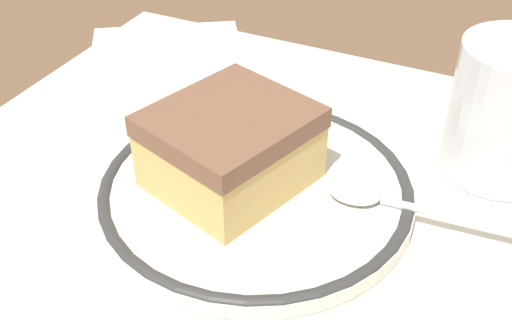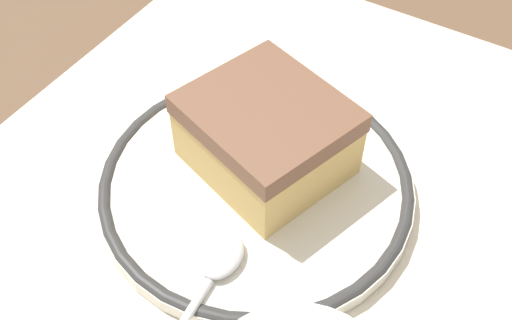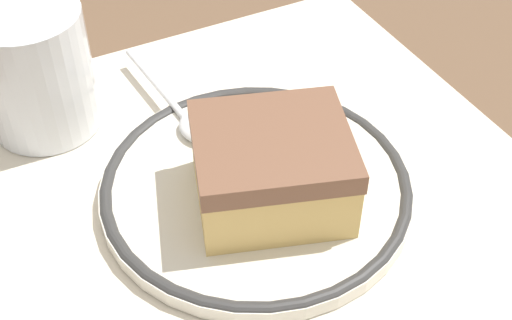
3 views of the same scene
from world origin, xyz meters
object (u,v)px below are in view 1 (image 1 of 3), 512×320
plate (256,189)px  napkin (167,54)px  spoon (383,198)px  cup (507,119)px  cake_slice (235,149)px

plate → napkin: 0.22m
plate → spoon: (0.02, -0.08, 0.01)m
spoon → napkin: (0.13, 0.24, -0.01)m
spoon → napkin: 0.27m
plate → spoon: size_ratio=1.56×
cup → cake_slice: bearing=125.2°
plate → spoon: 0.08m
plate → cake_slice: 0.03m
cake_slice → napkin: size_ratio=0.84×
napkin → cake_slice: bearing=-135.4°
napkin → plate: bearing=-132.4°
cake_slice → napkin: 0.21m
spoon → cup: (0.09, -0.06, 0.02)m
napkin → spoon: bearing=-118.4°
cake_slice → napkin: bearing=44.6°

